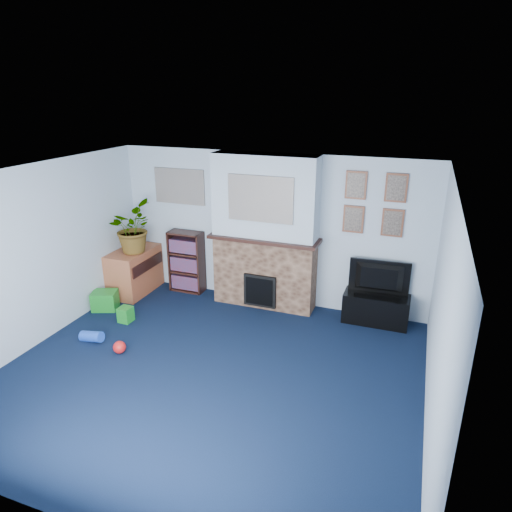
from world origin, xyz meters
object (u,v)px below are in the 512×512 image
at_px(bookshelf, 187,263).
at_px(sideboard, 135,272).
at_px(television, 379,279).
at_px(tv_stand, 376,309).

relative_size(bookshelf, sideboard, 1.09).
xyz_separation_m(television, sideboard, (-3.99, -0.30, -0.35)).
height_order(tv_stand, bookshelf, bookshelf).
distance_m(television, sideboard, 4.02).
relative_size(tv_stand, television, 1.09).
height_order(tv_stand, television, television).
bearing_deg(tv_stand, bookshelf, 178.62).
xyz_separation_m(bookshelf, sideboard, (-0.82, -0.36, -0.15)).
bearing_deg(television, tv_stand, 87.22).
distance_m(bookshelf, sideboard, 0.91).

